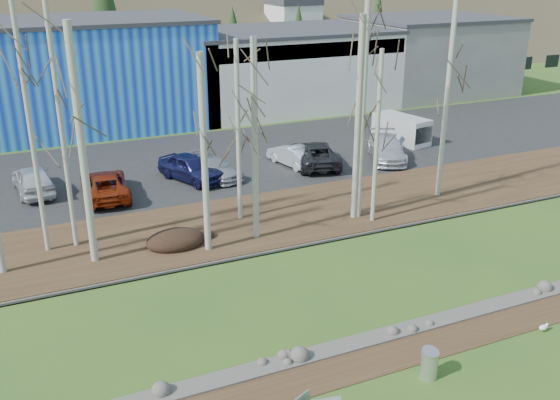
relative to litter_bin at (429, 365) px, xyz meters
name	(u,v)px	position (x,y,z in m)	size (l,w,h in m)	color
ground	(447,385)	(0.29, -0.57, -0.47)	(200.00, 200.00, 0.00)	#31521D
dirt_strip	(408,349)	(0.29, 1.53, -0.45)	(80.00, 1.80, 0.03)	#382616
near_bank_rocks	(391,335)	(0.29, 2.53, -0.47)	(80.00, 0.80, 0.50)	#47423D
river	(335,284)	(0.29, 6.63, -0.47)	(80.00, 8.00, 0.90)	black
far_bank_rocks	(293,245)	(0.29, 10.73, -0.47)	(80.00, 0.80, 0.46)	#47423D
far_bank	(266,219)	(0.29, 13.93, -0.39)	(80.00, 7.00, 0.15)	#382616
parking_lot	(204,162)	(0.29, 24.43, -0.40)	(80.00, 14.00, 0.14)	black
building_blue	(74,73)	(-5.71, 38.43, 3.69)	(20.40, 12.24, 8.30)	#173CC3
building_white	(282,67)	(12.29, 38.41, 2.94)	(18.36, 12.24, 6.80)	silver
building_grey	(428,54)	(28.29, 38.43, 3.19)	(14.28, 12.24, 7.30)	slate
litter_bin	(429,365)	(0.00, 0.00, 0.00)	(0.54, 0.54, 0.94)	silver
seagull	(544,327)	(5.39, 0.46, -0.30)	(0.43, 0.20, 0.31)	gold
dirt_mound	(176,239)	(-4.79, 12.68, -0.05)	(2.75, 1.94, 0.54)	black
birch_1	(31,133)	(-10.24, 14.57, 5.15)	(0.21, 0.21, 10.93)	beige
birch_2	(82,148)	(-8.45, 12.60, 4.79)	(0.33, 0.33, 10.21)	beige
birch_3	(256,142)	(-1.00, 11.99, 4.34)	(0.20, 0.20, 9.32)	beige
birch_4	(204,156)	(-3.55, 11.66, 4.11)	(0.29, 0.29, 8.85)	beige
birch_5	(238,133)	(-0.91, 14.51, 4.16)	(0.23, 0.23, 8.96)	beige
birch_6	(377,139)	(5.09, 11.47, 3.95)	(0.21, 0.21, 8.54)	beige
birch_7	(358,121)	(4.43, 12.23, 4.71)	(0.28, 0.28, 10.05)	beige
birch_8	(363,113)	(4.67, 12.21, 5.11)	(0.28, 0.28, 10.85)	beige
birch_9	(448,83)	(10.40, 13.10, 5.95)	(0.27, 0.27, 12.53)	beige
birch_10	(254,142)	(-1.10, 11.99, 4.34)	(0.20, 0.20, 9.32)	beige
birch_11	(62,130)	(-9.00, 14.57, 5.15)	(0.21, 0.21, 10.93)	beige
car_0	(33,179)	(-10.23, 22.71, 0.47)	(1.89, 4.71, 1.60)	silver
car_1	(105,185)	(-6.68, 20.36, 0.40)	(2.41, 5.22, 1.45)	maroon
car_2	(212,168)	(-0.23, 21.07, 0.31)	(1.80, 4.43, 1.29)	#9C9FA5
car_3	(191,168)	(-1.51, 21.13, 0.46)	(1.87, 4.65, 1.59)	#181A48
car_4	(293,155)	(5.28, 21.33, 0.34)	(1.41, 4.04, 1.33)	silver
car_5	(314,154)	(6.57, 20.81, 0.43)	(2.51, 5.45, 1.51)	#272729
car_6	(387,148)	(11.44, 19.93, 0.43)	(2.13, 5.24, 1.52)	silver
van_white	(403,130)	(14.82, 22.96, 0.61)	(2.65, 4.56, 1.87)	white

